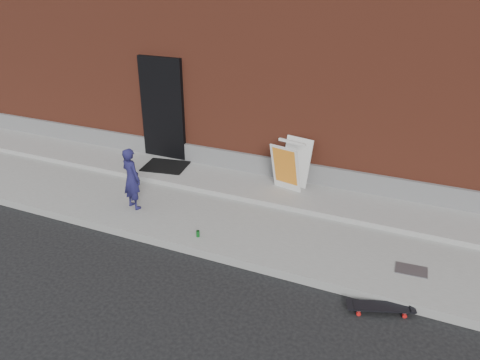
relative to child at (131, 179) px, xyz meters
The scene contains 10 objects.
ground 2.20m from the child, 21.96° to the right, with size 80.00×80.00×0.00m, color black.
sidewalk 2.16m from the child, 20.63° to the left, with size 20.00×3.00×0.15m, color gray.
apron 2.57m from the child, 40.18° to the left, with size 20.00×1.20×0.10m, color gray.
building 6.74m from the child, 72.82° to the left, with size 20.00×8.10×5.00m.
child is the anchor object (origin of this frame).
skateboard 4.79m from the child, 11.12° to the right, with size 0.90×0.51×0.10m.
pizza_sign 3.03m from the child, 36.43° to the left, with size 0.71×0.79×0.97m.
soda_can 1.74m from the child, 15.36° to the right, with size 0.06×0.06×0.11m, color #19802B.
doormat 1.79m from the child, 102.60° to the left, with size 0.91×0.74×0.03m, color black.
utility_plate 4.98m from the child, ahead, with size 0.45×0.29×0.01m, color #56565B.
Camera 1 is at (3.05, -5.48, 4.27)m, focal length 35.00 mm.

